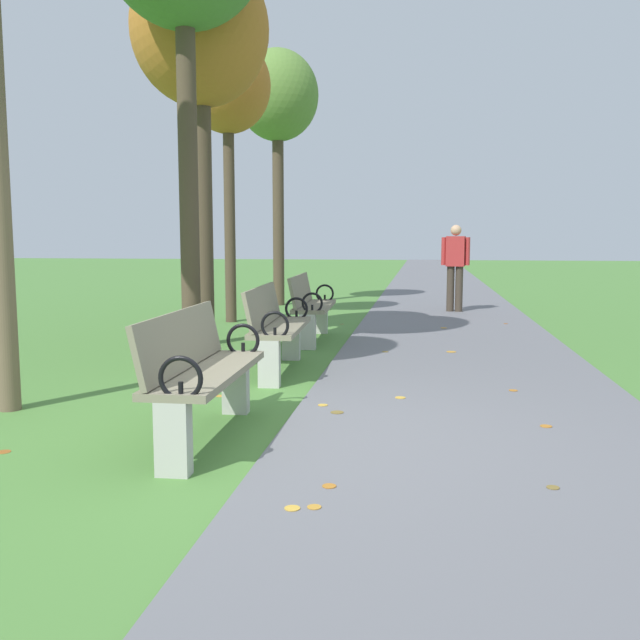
{
  "coord_description": "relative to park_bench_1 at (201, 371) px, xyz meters",
  "views": [
    {
      "loc": [
        1.01,
        -4.69,
        1.4
      ],
      "look_at": [
        -0.05,
        2.39,
        0.55
      ],
      "focal_mm": 38.92,
      "sensor_mm": 36.0,
      "label": 1
    }
  ],
  "objects": [
    {
      "name": "scattered_leaves",
      "position": [
        0.47,
        2.91,
        -0.47
      ],
      "size": [
        4.64,
        8.76,
        0.02
      ],
      "color": "#AD6B23",
      "rests_on": "ground"
    },
    {
      "name": "tree_5",
      "position": [
        -1.48,
        9.65,
        3.7
      ],
      "size": [
        1.66,
        1.66,
        5.19
      ],
      "color": "#4C3D2D",
      "rests_on": "ground"
    },
    {
      "name": "paved_walkway",
      "position": [
        1.92,
        18.15,
        -0.48
      ],
      "size": [
        2.84,
        44.0,
        0.02
      ],
      "primitive_type": "cube",
      "color": "slate",
      "rests_on": "ground"
    },
    {
      "name": "park_bench_3",
      "position": [
        0.0,
        4.72,
        0.0
      ],
      "size": [
        0.53,
        1.62,
        0.9
      ],
      "color": "gray",
      "rests_on": "ground"
    },
    {
      "name": "tree_4",
      "position": [
        -1.67,
        6.65,
        3.28
      ],
      "size": [
        1.39,
        1.39,
        4.61
      ],
      "color": "#4C3D2D",
      "rests_on": "ground"
    },
    {
      "name": "pedestrian_walking",
      "position": [
        2.1,
        8.7,
        0.44
      ],
      "size": [
        0.52,
        0.27,
        1.62
      ],
      "color": "#3D3328",
      "rests_on": "paved_walkway"
    },
    {
      "name": "park_bench_1",
      "position": [
        0.0,
        0.0,
        0.0
      ],
      "size": [
        0.5,
        1.61,
        0.9
      ],
      "color": "gray",
      "rests_on": "ground"
    },
    {
      "name": "park_bench_2",
      "position": [
        0.0,
        2.47,
        0.0
      ],
      "size": [
        0.55,
        1.62,
        0.9
      ],
      "color": "gray",
      "rests_on": "ground"
    },
    {
      "name": "ground_plane",
      "position": [
        0.5,
        0.15,
        -0.49
      ],
      "size": [
        80.0,
        80.0,
        0.0
      ],
      "primitive_type": "plane",
      "color": "#4C7F38"
    },
    {
      "name": "tree_3",
      "position": [
        -1.32,
        4.2,
        3.44
      ],
      "size": [
        1.74,
        1.74,
        4.96
      ],
      "color": "#4C3D2D",
      "rests_on": "ground"
    }
  ]
}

